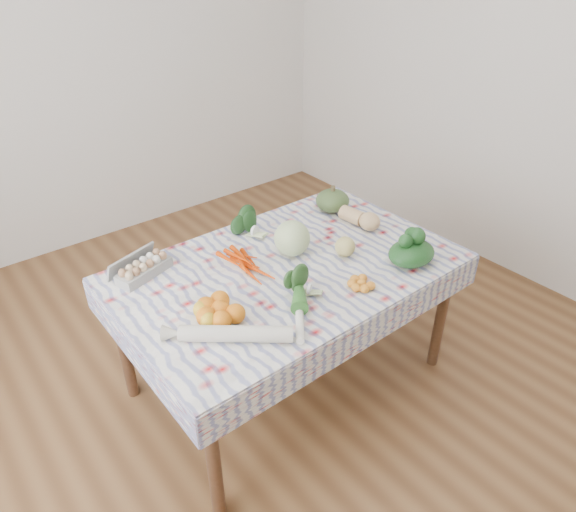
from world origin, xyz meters
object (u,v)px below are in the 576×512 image
object	(u,v)px
egg_carton	(144,269)
grapefruit	(345,247)
butternut_squash	(360,217)
dining_table	(288,280)
kabocha_squash	(332,200)
cabbage	(292,238)

from	to	relation	value
egg_carton	grapefruit	size ratio (longest dim) A/B	2.69
butternut_squash	dining_table	bearing A→B (deg)	-179.18
egg_carton	grapefruit	xyz separation A→B (m)	(0.87, -0.47, 0.01)
kabocha_squash	butternut_squash	world-z (taller)	kabocha_squash
dining_table	egg_carton	xyz separation A→B (m)	(-0.59, 0.37, 0.12)
kabocha_squash	butternut_squash	xyz separation A→B (m)	(-0.01, -0.23, -0.01)
dining_table	egg_carton	size ratio (longest dim) A/B	5.76
cabbage	butternut_squash	bearing A→B (deg)	-0.69
grapefruit	dining_table	bearing A→B (deg)	160.19
grapefruit	butternut_squash	bearing A→B (deg)	31.30
kabocha_squash	cabbage	distance (m)	0.54
egg_carton	butternut_squash	distance (m)	1.20
egg_carton	grapefruit	distance (m)	0.99
kabocha_squash	grapefruit	size ratio (longest dim) A/B	1.91
egg_carton	butternut_squash	bearing A→B (deg)	-31.72
kabocha_squash	grapefruit	distance (m)	0.50
dining_table	cabbage	size ratio (longest dim) A/B	8.74
dining_table	kabocha_squash	bearing A→B (deg)	27.71
cabbage	grapefruit	distance (m)	0.27
dining_table	egg_carton	world-z (taller)	egg_carton
dining_table	grapefruit	distance (m)	0.33
dining_table	kabocha_squash	distance (m)	0.67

